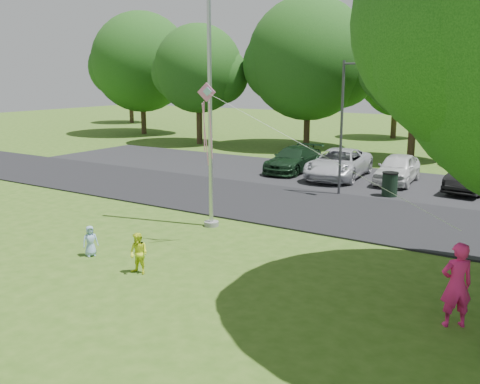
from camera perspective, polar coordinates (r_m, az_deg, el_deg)
The scene contains 12 objects.
ground at distance 12.74m, azimuth -3.32°, elevation -11.26°, with size 120.00×120.00×0.00m, color #345817.
park_road at distance 20.31m, azimuth 11.70°, elevation -2.31°, with size 60.00×6.00×0.06m, color black.
parking_strip at distance 26.35m, azimuth 16.79°, elevation 0.79°, with size 42.00×7.00×0.06m, color black.
flagpole at distance 17.79m, azimuth -3.22°, elevation 9.37°, with size 0.50×0.50×10.00m.
street_lamp at distance 22.92m, azimuth 11.31°, elevation 7.96°, with size 1.60×0.37×5.68m.
trash_can at distance 23.45m, azimuth 15.69°, elevation 0.75°, with size 0.68×0.68×1.08m.
tree_row at distance 34.07m, azimuth 24.21°, elevation 12.40°, with size 64.35×11.94×10.88m.
parked_cars at distance 26.50m, azimuth 15.15°, elevation 2.52°, with size 13.51×5.32×1.43m.
woman at distance 11.93m, azimuth 22.09°, elevation -9.16°, with size 0.66×0.43×1.82m, color #E81E75.
child_yellow at distance 14.25m, azimuth -10.76°, elevation -6.47°, with size 0.53×0.42×1.10m, color #E0F126.
child_blue at distance 15.95m, azimuth -15.68°, elevation -5.05°, with size 0.44×0.28×0.89m, color #8FB2DB.
kite at distance 15.48m, azimuth -2.95°, elevation 8.67°, with size 7.71×1.87×2.83m.
Camera 1 is at (6.87, -9.42, 5.12)m, focal length 40.00 mm.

